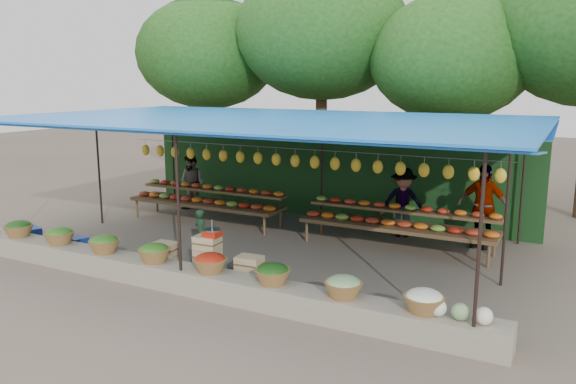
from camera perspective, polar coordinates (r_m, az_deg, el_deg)
The scene contains 16 objects.
ground at distance 12.19m, azimuth -2.27°, elevation -5.76°, with size 60.00×60.00×0.00m, color brown.
stone_curb at distance 9.96m, azimuth -10.25°, elevation -8.67°, with size 10.60×0.55×0.40m, color gray.
stall_canopy at distance 11.76m, azimuth -2.21°, elevation 6.89°, with size 10.80×6.60×2.82m.
produce_baskets at distance 9.90m, azimuth -10.78°, elevation -6.59°, with size 8.98×0.58×0.34m.
netting_backdrop at distance 14.66m, azimuth 3.81°, elevation 2.13°, with size 10.60×0.06×2.50m, color #17411D.
tree_row at distance 17.09m, azimuth 9.68°, elevation 14.90°, with size 16.51×5.50×7.12m.
fruit_table_left at distance 14.46m, azimuth -8.22°, elevation -0.68°, with size 4.21×0.95×0.93m.
fruit_table_right at distance 12.29m, azimuth 11.12°, elevation -2.90°, with size 4.21×0.95×0.93m.
crate_counter at distance 10.56m, azimuth -8.28°, elevation -6.82°, with size 2.37×0.36×0.77m.
weighing_scale at distance 10.33m, azimuth -7.70°, elevation -4.11°, with size 0.30×0.30×0.32m.
vendor_seated at distance 11.56m, azimuth -8.80°, elevation -4.19°, with size 0.38×0.25×1.03m, color #16311E.
customer_left at distance 15.74m, azimuth -9.72°, elevation 0.88°, with size 0.76×0.59×1.56m, color slate.
customer_mid at distance 13.20m, azimuth 11.60°, elevation -1.05°, with size 1.04×0.60×1.61m, color slate.
customer_right at distance 12.78m, azimuth 19.17°, elevation -1.36°, with size 1.07×0.45×1.83m, color slate.
blue_crate_front at distance 13.88m, azimuth -24.82°, elevation -3.96°, with size 0.57×0.41×0.34m, color navy.
blue_crate_back at distance 12.96m, azimuth -20.62°, elevation -4.85°, with size 0.44×0.32×0.26m, color navy.
Camera 1 is at (5.81, -10.11, 3.56)m, focal length 35.00 mm.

